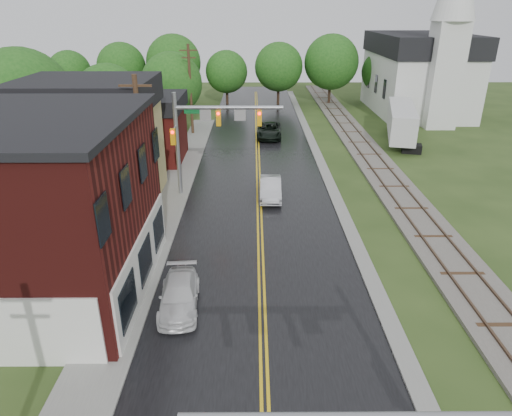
{
  "coord_description": "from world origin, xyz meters",
  "views": [
    {
      "loc": [
        -0.37,
        -3.33,
        12.31
      ],
      "look_at": [
        -0.26,
        16.61,
        3.5
      ],
      "focal_mm": 32.0,
      "sensor_mm": 36.0,
      "label": 1
    }
  ],
  "objects_px": {
    "traffic_signal_far": "(208,126)",
    "utility_pole_b": "(142,151)",
    "utility_pole_c": "(190,88)",
    "tree_left_c": "(110,98)",
    "church": "(422,66)",
    "suv_dark": "(269,131)",
    "semi_trailer": "(401,121)",
    "tree_left_b": "(25,101)",
    "sedan_silver": "(270,188)",
    "pickup_white": "(179,295)",
    "tree_left_e": "(173,85)"
  },
  "relations": [
    {
      "from": "traffic_signal_far",
      "to": "utility_pole_b",
      "type": "bearing_deg",
      "value": -123.68
    },
    {
      "from": "utility_pole_c",
      "to": "tree_left_c",
      "type": "distance_m",
      "value": 8.16
    },
    {
      "from": "utility_pole_b",
      "to": "utility_pole_c",
      "type": "distance_m",
      "value": 22.0
    },
    {
      "from": "church",
      "to": "suv_dark",
      "type": "distance_m",
      "value": 22.49
    },
    {
      "from": "utility_pole_c",
      "to": "semi_trailer",
      "type": "bearing_deg",
      "value": -8.23
    },
    {
      "from": "traffic_signal_far",
      "to": "tree_left_c",
      "type": "xyz_separation_m",
      "value": [
        -10.38,
        12.9,
        -0.46
      ]
    },
    {
      "from": "utility_pole_c",
      "to": "tree_left_b",
      "type": "bearing_deg",
      "value": -132.39
    },
    {
      "from": "suv_dark",
      "to": "sedan_silver",
      "type": "bearing_deg",
      "value": -89.23
    },
    {
      "from": "pickup_white",
      "to": "semi_trailer",
      "type": "distance_m",
      "value": 32.71
    },
    {
      "from": "traffic_signal_far",
      "to": "suv_dark",
      "type": "bearing_deg",
      "value": 73.18
    },
    {
      "from": "traffic_signal_far",
      "to": "suv_dark",
      "type": "distance_m",
      "value": 16.72
    },
    {
      "from": "tree_left_b",
      "to": "suv_dark",
      "type": "height_order",
      "value": "tree_left_b"
    },
    {
      "from": "suv_dark",
      "to": "pickup_white",
      "type": "xyz_separation_m",
      "value": [
        -4.89,
        -28.89,
        -0.13
      ]
    },
    {
      "from": "tree_left_b",
      "to": "tree_left_c",
      "type": "height_order",
      "value": "tree_left_b"
    },
    {
      "from": "tree_left_b",
      "to": "tree_left_e",
      "type": "distance_m",
      "value": 16.67
    },
    {
      "from": "utility_pole_b",
      "to": "sedan_silver",
      "type": "bearing_deg",
      "value": 29.74
    },
    {
      "from": "church",
      "to": "utility_pole_b",
      "type": "height_order",
      "value": "church"
    },
    {
      "from": "utility_pole_c",
      "to": "pickup_white",
      "type": "bearing_deg",
      "value": -84.14
    },
    {
      "from": "utility_pole_b",
      "to": "tree_left_e",
      "type": "relative_size",
      "value": 1.1
    },
    {
      "from": "tree_left_e",
      "to": "church",
      "type": "bearing_deg",
      "value": 15.2
    },
    {
      "from": "utility_pole_b",
      "to": "suv_dark",
      "type": "distance_m",
      "value": 22.35
    },
    {
      "from": "tree_left_e",
      "to": "sedan_silver",
      "type": "bearing_deg",
      "value": -63.74
    },
    {
      "from": "tree_left_b",
      "to": "semi_trailer",
      "type": "xyz_separation_m",
      "value": [
        32.0,
        9.07,
        -3.64
      ]
    },
    {
      "from": "church",
      "to": "utility_pole_c",
      "type": "xyz_separation_m",
      "value": [
        -26.8,
        -9.74,
        -1.11
      ]
    },
    {
      "from": "church",
      "to": "traffic_signal_far",
      "type": "xyz_separation_m",
      "value": [
        -23.47,
        -26.74,
        -0.86
      ]
    },
    {
      "from": "traffic_signal_far",
      "to": "tree_left_c",
      "type": "relative_size",
      "value": 0.96
    },
    {
      "from": "semi_trailer",
      "to": "church",
      "type": "bearing_deg",
      "value": 65.4
    },
    {
      "from": "traffic_signal_far",
      "to": "pickup_white",
      "type": "distance_m",
      "value": 14.11
    },
    {
      "from": "tree_left_b",
      "to": "tree_left_c",
      "type": "xyz_separation_m",
      "value": [
        4.0,
        8.0,
        -1.21
      ]
    },
    {
      "from": "traffic_signal_far",
      "to": "tree_left_b",
      "type": "bearing_deg",
      "value": 161.19
    },
    {
      "from": "suv_dark",
      "to": "pickup_white",
      "type": "bearing_deg",
      "value": -97.38
    },
    {
      "from": "tree_left_c",
      "to": "utility_pole_c",
      "type": "bearing_deg",
      "value": 30.2
    },
    {
      "from": "pickup_white",
      "to": "utility_pole_b",
      "type": "bearing_deg",
      "value": 106.38
    },
    {
      "from": "sedan_silver",
      "to": "semi_trailer",
      "type": "xyz_separation_m",
      "value": [
        13.35,
        14.63,
        1.39
      ]
    },
    {
      "from": "utility_pole_b",
      "to": "suv_dark",
      "type": "relative_size",
      "value": 1.7
    },
    {
      "from": "tree_left_b",
      "to": "pickup_white",
      "type": "height_order",
      "value": "tree_left_b"
    },
    {
      "from": "church",
      "to": "tree_left_b",
      "type": "bearing_deg",
      "value": -150.01
    },
    {
      "from": "traffic_signal_far",
      "to": "utility_pole_c",
      "type": "bearing_deg",
      "value": 101.09
    },
    {
      "from": "tree_left_b",
      "to": "suv_dark",
      "type": "bearing_deg",
      "value": 29.03
    },
    {
      "from": "tree_left_b",
      "to": "suv_dark",
      "type": "relative_size",
      "value": 1.84
    },
    {
      "from": "tree_left_b",
      "to": "utility_pole_b",
      "type": "bearing_deg",
      "value": -41.86
    },
    {
      "from": "tree_left_e",
      "to": "semi_trailer",
      "type": "xyz_separation_m",
      "value": [
        23.0,
        -4.93,
        -2.74
      ]
    },
    {
      "from": "church",
      "to": "sedan_silver",
      "type": "distance_m",
      "value": 33.85
    },
    {
      "from": "church",
      "to": "utility_pole_c",
      "type": "relative_size",
      "value": 2.22
    },
    {
      "from": "utility_pole_b",
      "to": "pickup_white",
      "type": "bearing_deg",
      "value": -69.66
    },
    {
      "from": "semi_trailer",
      "to": "tree_left_e",
      "type": "bearing_deg",
      "value": 167.9
    },
    {
      "from": "utility_pole_b",
      "to": "tree_left_b",
      "type": "bearing_deg",
      "value": 138.14
    },
    {
      "from": "sedan_silver",
      "to": "traffic_signal_far",
      "type": "bearing_deg",
      "value": 172.35
    },
    {
      "from": "church",
      "to": "tree_left_e",
      "type": "bearing_deg",
      "value": -164.8
    },
    {
      "from": "utility_pole_c",
      "to": "sedan_silver",
      "type": "relative_size",
      "value": 2.15
    }
  ]
}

